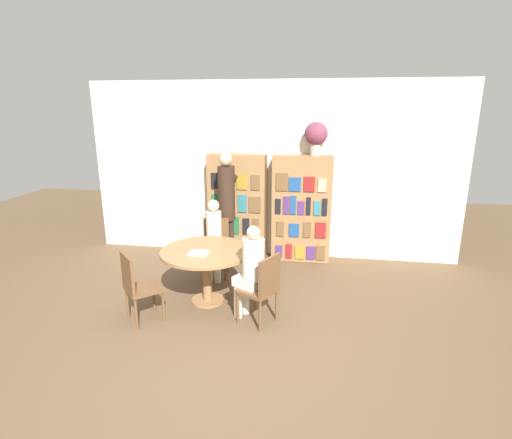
% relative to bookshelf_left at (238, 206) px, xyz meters
% --- Properties ---
extents(ground_plane, '(16.00, 16.00, 0.00)m').
position_rel_bookshelf_left_xyz_m(ground_plane, '(0.55, -3.10, -0.90)').
color(ground_plane, brown).
extents(wall_back, '(6.40, 0.07, 3.00)m').
position_rel_bookshelf_left_xyz_m(wall_back, '(0.55, 0.19, 0.61)').
color(wall_back, beige).
rests_on(wall_back, ground_plane).
extents(bookshelf_left, '(0.99, 0.34, 1.80)m').
position_rel_bookshelf_left_xyz_m(bookshelf_left, '(0.00, 0.00, 0.00)').
color(bookshelf_left, olive).
rests_on(bookshelf_left, ground_plane).
extents(bookshelf_right, '(0.99, 0.34, 1.80)m').
position_rel_bookshelf_left_xyz_m(bookshelf_right, '(1.11, 0.00, 0.00)').
color(bookshelf_right, olive).
rests_on(bookshelf_right, ground_plane).
extents(flower_vase, '(0.37, 0.37, 0.53)m').
position_rel_bookshelf_left_xyz_m(flower_vase, '(1.30, 0.00, 1.23)').
color(flower_vase, '#B7AD9E').
rests_on(flower_vase, bookshelf_right).
extents(reading_table, '(1.20, 1.20, 0.74)m').
position_rel_bookshelf_left_xyz_m(reading_table, '(-0.05, -1.80, -0.28)').
color(reading_table, olive).
rests_on(reading_table, ground_plane).
extents(chair_near_camera, '(0.57, 0.57, 0.89)m').
position_rel_bookshelf_left_xyz_m(chair_near_camera, '(-0.73, -2.45, -0.40)').
color(chair_near_camera, brown).
rests_on(chair_near_camera, ground_plane).
extents(chair_left_side, '(0.45, 0.45, 0.89)m').
position_rel_bookshelf_left_xyz_m(chair_left_side, '(-0.17, -0.87, -0.40)').
color(chair_left_side, brown).
rests_on(chair_left_side, ground_plane).
extents(chair_far_side, '(0.54, 0.54, 0.89)m').
position_rel_bookshelf_left_xyz_m(chair_far_side, '(0.78, -2.25, -0.40)').
color(chair_far_side, brown).
rests_on(chair_far_side, ground_plane).
extents(seated_reader_left, '(0.27, 0.37, 1.24)m').
position_rel_bookshelf_left_xyz_m(seated_reader_left, '(-0.15, -1.06, -0.21)').
color(seated_reader_left, beige).
rests_on(seated_reader_left, ground_plane).
extents(seated_reader_right, '(0.41, 0.39, 1.23)m').
position_rel_bookshelf_left_xyz_m(seated_reader_right, '(0.62, -2.17, -0.20)').
color(seated_reader_right, silver).
rests_on(seated_reader_right, ground_plane).
extents(librarian_standing, '(0.27, 0.54, 1.88)m').
position_rel_bookshelf_left_xyz_m(librarian_standing, '(-0.07, -0.50, 0.25)').
color(librarian_standing, '#332319').
rests_on(librarian_standing, ground_plane).
extents(open_book_on_table, '(0.24, 0.18, 0.03)m').
position_rel_bookshelf_left_xyz_m(open_book_on_table, '(-0.10, -1.96, -0.14)').
color(open_book_on_table, silver).
rests_on(open_book_on_table, reading_table).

